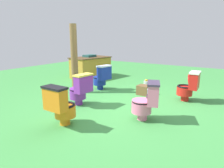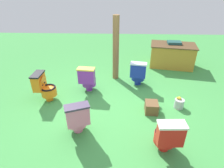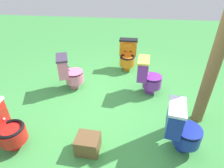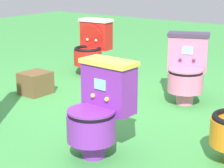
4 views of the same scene
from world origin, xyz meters
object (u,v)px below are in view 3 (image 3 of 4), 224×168
at_px(toilet_red, 3,127).
at_px(toilet_pink, 69,72).
at_px(wooden_post, 212,71).
at_px(toilet_blue, 181,128).
at_px(small_crate, 88,144).
at_px(toilet_orange, 128,55).
at_px(toilet_purple, 148,76).

bearing_deg(toilet_red, toilet_pink, 163.06).
bearing_deg(wooden_post, toilet_blue, -34.51).
xyz_separation_m(toilet_pink, small_crate, (1.51, 0.72, -0.24)).
bearing_deg(toilet_red, toilet_orange, 147.00).
relative_size(toilet_red, toilet_blue, 1.00).
distance_m(toilet_pink, toilet_red, 1.63).
bearing_deg(small_crate, toilet_purple, 151.28).
distance_m(toilet_pink, wooden_post, 2.55).
xyz_separation_m(toilet_orange, small_crate, (2.55, -0.40, -0.25)).
xyz_separation_m(toilet_purple, toilet_red, (1.62, -1.98, 0.00)).
relative_size(toilet_pink, wooden_post, 0.39).
distance_m(toilet_red, wooden_post, 2.99).
distance_m(toilet_pink, small_crate, 1.69).
distance_m(toilet_red, small_crate, 1.15).
bearing_deg(toilet_purple, toilet_pink, -83.53).
height_order(wooden_post, small_crate, wooden_post).
relative_size(toilet_pink, toilet_blue, 1.00).
height_order(toilet_blue, wooden_post, wooden_post).
bearing_deg(toilet_pink, toilet_purple, 70.22).
xyz_separation_m(toilet_pink, wooden_post, (0.67, 2.40, 0.55)).
relative_size(toilet_red, small_crate, 2.29).
height_order(toilet_purple, wooden_post, wooden_post).
height_order(toilet_pink, wooden_post, wooden_post).
bearing_deg(toilet_red, toilet_blue, 94.00).
bearing_deg(wooden_post, toilet_orange, -143.29).
xyz_separation_m(toilet_purple, small_crate, (1.55, -0.85, -0.24)).
height_order(toilet_purple, small_crate, toilet_purple).
height_order(toilet_red, wooden_post, wooden_post).
xyz_separation_m(toilet_red, wooden_post, (-0.91, 2.80, 0.55)).
height_order(toilet_orange, toilet_blue, same).
bearing_deg(toilet_pink, wooden_post, 53.12).
bearing_deg(toilet_orange, toilet_red, 60.52).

